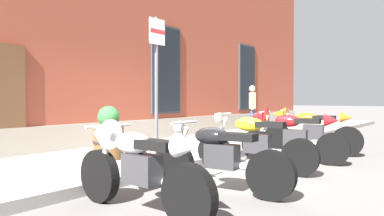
# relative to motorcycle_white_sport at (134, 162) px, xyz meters

# --- Properties ---
(ground_plane) EXTENTS (140.00, 140.00, 0.00)m
(ground_plane) POSITION_rel_motorcycle_white_sport_xyz_m (2.77, 0.99, -0.56)
(ground_plane) COLOR #565451
(sidewalk) EXTENTS (29.78, 3.09, 0.15)m
(sidewalk) POSITION_rel_motorcycle_white_sport_xyz_m (2.77, 2.53, -0.48)
(sidewalk) COLOR gray
(sidewalk) RESTS_ON ground_plane
(brick_pub_facade) EXTENTS (23.78, 8.07, 7.06)m
(brick_pub_facade) POSITION_rel_motorcycle_white_sport_xyz_m (2.77, 8.06, 2.97)
(brick_pub_facade) COLOR brown
(brick_pub_facade) RESTS_ON ground_plane
(motorcycle_white_sport) EXTENTS (0.62, 2.08, 1.02)m
(motorcycle_white_sport) POSITION_rel_motorcycle_white_sport_xyz_m (0.00, 0.00, 0.00)
(motorcycle_white_sport) COLOR black
(motorcycle_white_sport) RESTS_ON ground_plane
(motorcycle_black_naked) EXTENTS (0.62, 2.08, 0.94)m
(motorcycle_black_naked) POSITION_rel_motorcycle_white_sport_xyz_m (1.28, -0.25, -0.08)
(motorcycle_black_naked) COLOR black
(motorcycle_black_naked) RESTS_ON ground_plane
(motorcycle_yellow_naked) EXTENTS (0.62, 2.16, 1.01)m
(motorcycle_yellow_naked) POSITION_rel_motorcycle_white_sport_xyz_m (2.84, 0.04, -0.06)
(motorcycle_yellow_naked) COLOR black
(motorcycle_yellow_naked) RESTS_ON ground_plane
(motorcycle_red_sport) EXTENTS (0.65, 2.10, 1.07)m
(motorcycle_red_sport) POSITION_rel_motorcycle_white_sport_xyz_m (4.16, -0.05, 0.02)
(motorcycle_red_sport) COLOR black
(motorcycle_red_sport) RESTS_ON ground_plane
(motorcycle_orange_sport) EXTENTS (0.64, 2.19, 1.08)m
(motorcycle_orange_sport) POSITION_rel_motorcycle_white_sport_xyz_m (5.48, 0.05, 0.02)
(motorcycle_orange_sport) COLOR black
(motorcycle_orange_sport) RESTS_ON ground_plane
(pedestrian_tan_coat) EXTENTS (0.59, 0.45, 1.57)m
(pedestrian_tan_coat) POSITION_rel_motorcycle_white_sport_xyz_m (8.37, 3.01, 0.47)
(pedestrian_tan_coat) COLOR #2D3351
(pedestrian_tan_coat) RESTS_ON sidewalk
(parking_sign) EXTENTS (0.36, 0.07, 2.51)m
(parking_sign) POSITION_rel_motorcycle_white_sport_xyz_m (1.86, 1.39, 1.22)
(parking_sign) COLOR #4C4C51
(parking_sign) RESTS_ON sidewalk
(barrel_planter) EXTENTS (0.58, 0.58, 0.97)m
(barrel_planter) POSITION_rel_motorcycle_white_sport_xyz_m (1.62, 2.36, 0.02)
(barrel_planter) COLOR brown
(barrel_planter) RESTS_ON sidewalk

